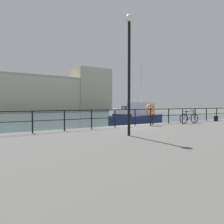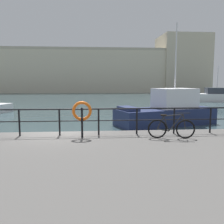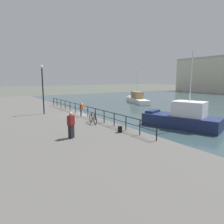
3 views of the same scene
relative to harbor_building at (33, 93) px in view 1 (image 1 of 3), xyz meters
The scene contains 10 objects.
ground_plane 63.15m from the harbor_building, 95.97° to the right, with size 240.00×240.00×0.00m, color #4C5147.
water_basin 33.55m from the harbor_building, 101.45° to the right, with size 80.00×60.00×0.01m, color #33474C.
harbor_building is the anchor object (origin of this frame).
moored_cabin_cruiser 55.81m from the harbor_building, 89.57° to the right, with size 7.77×4.82×7.29m.
moored_small_launch 38.81m from the harbor_building, 68.07° to the right, with size 9.19×4.75×5.54m.
quay_railing 63.65m from the harbor_building, 95.06° to the right, with size 20.27×0.07×1.08m.
parked_bicycle 64.34m from the harbor_building, 91.89° to the right, with size 1.76×0.30×0.98m.
mooring_bollard 64.16m from the harbor_building, 88.54° to the right, with size 0.32×0.32×0.44m, color black.
life_ring_stand 64.03m from the harbor_building, 94.91° to the right, with size 0.75×0.16×1.40m.
quay_lamp_post 66.98m from the harbor_building, 97.94° to the right, with size 0.32×0.32×5.18m.
Camera 1 is at (-8.02, -10.70, 2.34)m, focal length 32.23 mm.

